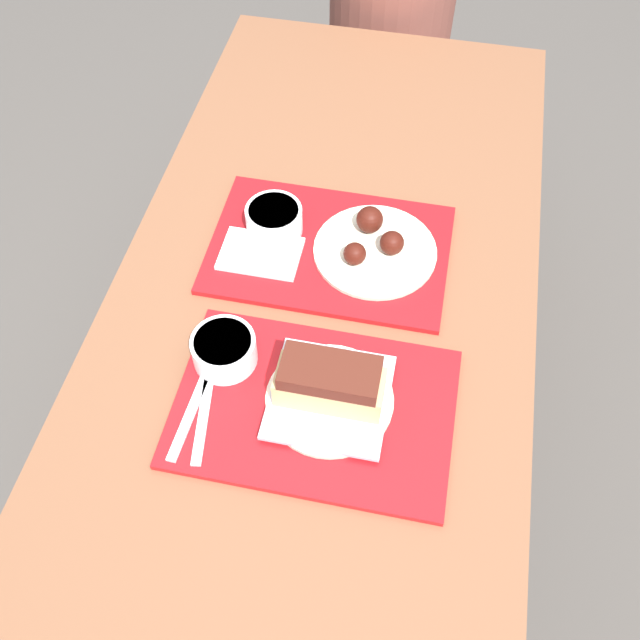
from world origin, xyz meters
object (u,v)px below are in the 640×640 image
Objects in this scene: wings_plate_far at (374,244)px; bowl_coleslaw_near at (224,349)px; tray_near at (314,408)px; bowl_coleslaw_far at (274,219)px; brisket_sandwich_plate at (330,389)px; tray_far at (329,249)px.

bowl_coleslaw_near is at bearing -125.29° from wings_plate_far.
bowl_coleslaw_far is at bearing 112.95° from tray_near.
bowl_coleslaw_far is 0.46× the size of wings_plate_far.
bowl_coleslaw_far is at bearing 116.83° from brisket_sandwich_plate.
bowl_coleslaw_near is 1.00× the size of bowl_coleslaw_far.
wings_plate_far is at bearing 86.73° from brisket_sandwich_plate.
wings_plate_far reaches higher than bowl_coleslaw_far.
brisket_sandwich_plate reaches higher than tray_far.
tray_near is 1.00× the size of tray_far.
bowl_coleslaw_far is at bearing 176.18° from wings_plate_far.
brisket_sandwich_plate is at bearing -63.17° from bowl_coleslaw_far.
bowl_coleslaw_near is (-0.12, -0.28, 0.04)m from tray_far.
tray_near is 4.17× the size of bowl_coleslaw_far.
bowl_coleslaw_far is 0.20m from wings_plate_far.
brisket_sandwich_plate is at bearing -13.18° from bowl_coleslaw_near.
brisket_sandwich_plate is (0.19, -0.04, 0.01)m from bowl_coleslaw_near.
brisket_sandwich_plate is at bearing -93.27° from wings_plate_far.
tray_near is 0.05m from brisket_sandwich_plate.
brisket_sandwich_plate is at bearing 33.54° from tray_near.
bowl_coleslaw_near is 0.46× the size of wings_plate_far.
bowl_coleslaw_near is (-0.16, 0.06, 0.04)m from tray_near.
tray_far is at bearing -172.86° from wings_plate_far.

